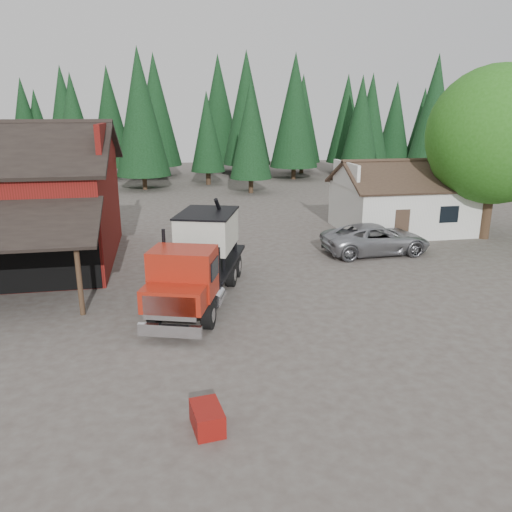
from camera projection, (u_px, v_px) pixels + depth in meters
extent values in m
plane|color=#473E38|center=(234.00, 325.00, 18.31)|extent=(120.00, 120.00, 0.00)
cube|color=maroon|center=(106.00, 143.00, 25.16)|extent=(0.25, 7.00, 2.00)
cylinder|color=#382619|center=(79.00, 280.00, 18.90)|extent=(0.20, 0.20, 2.80)
cube|color=silver|center=(402.00, 208.00, 32.46)|extent=(8.00, 6.00, 3.00)
cube|color=#38281E|center=(417.00, 176.00, 30.41)|extent=(8.60, 3.42, 1.80)
cube|color=#38281E|center=(395.00, 170.00, 33.24)|extent=(8.60, 3.42, 1.80)
cube|color=silver|center=(346.00, 174.00, 31.12)|extent=(0.20, 4.20, 1.50)
cube|color=silver|center=(462.00, 171.00, 32.54)|extent=(0.20, 4.20, 1.50)
cube|color=#38281E|center=(402.00, 226.00, 29.49)|extent=(0.90, 0.06, 2.00)
cube|color=black|center=(449.00, 214.00, 29.85)|extent=(1.20, 0.06, 1.00)
cylinder|color=#382619|center=(486.00, 213.00, 30.32)|extent=(0.60, 0.60, 3.20)
sphere|color=#246116|center=(497.00, 135.00, 29.02)|extent=(8.00, 8.00, 8.00)
sphere|color=#246116|center=(468.00, 155.00, 29.90)|extent=(4.40, 4.40, 4.40)
cylinder|color=#382619|center=(251.00, 184.00, 47.44)|extent=(0.44, 0.44, 1.60)
cone|color=black|center=(251.00, 129.00, 46.01)|extent=(3.96, 3.96, 9.00)
cylinder|color=#382619|center=(427.00, 186.00, 46.52)|extent=(0.44, 0.44, 1.60)
cone|color=black|center=(434.00, 118.00, 44.80)|extent=(4.84, 4.84, 11.00)
cylinder|color=#382619|center=(145.00, 181.00, 49.43)|extent=(0.44, 0.44, 1.60)
cone|color=black|center=(140.00, 112.00, 47.58)|extent=(5.28, 5.28, 12.00)
cylinder|color=black|center=(155.00, 312.00, 18.16)|extent=(0.64, 1.10, 1.05)
cylinder|color=black|center=(209.00, 315.00, 17.91)|extent=(0.64, 1.10, 1.05)
cylinder|color=black|center=(188.00, 273.00, 22.52)|extent=(0.64, 1.10, 1.05)
cylinder|color=black|center=(231.00, 275.00, 22.27)|extent=(0.64, 1.10, 1.05)
cylinder|color=black|center=(195.00, 264.00, 23.79)|extent=(0.64, 1.10, 1.05)
cylinder|color=black|center=(236.00, 266.00, 23.54)|extent=(0.64, 1.10, 1.05)
cube|color=black|center=(201.00, 277.00, 20.83)|extent=(3.55, 8.12, 0.38)
cube|color=silver|center=(170.00, 331.00, 16.63)|extent=(2.14, 0.85, 0.43)
cube|color=silver|center=(169.00, 308.00, 16.51)|extent=(1.75, 0.66, 0.86)
cube|color=maroon|center=(174.00, 298.00, 17.01)|extent=(2.43, 1.85, 0.81)
cube|color=maroon|center=(183.00, 272.00, 18.04)|extent=(2.68, 2.25, 1.76)
cube|color=black|center=(177.00, 271.00, 17.24)|extent=(1.93, 0.70, 0.86)
cylinder|color=black|center=(164.00, 251.00, 18.83)|extent=(0.17, 0.17, 1.72)
cube|color=black|center=(190.00, 266.00, 18.96)|extent=(2.26, 0.84, 1.53)
cube|color=black|center=(208.00, 262.00, 22.03)|extent=(4.04, 6.01, 0.15)
cube|color=beige|center=(207.00, 231.00, 21.63)|extent=(3.07, 3.67, 1.53)
cone|color=beige|center=(208.00, 252.00, 21.90)|extent=(2.65, 2.65, 0.67)
cube|color=black|center=(207.00, 213.00, 21.41)|extent=(3.19, 3.79, 0.08)
cylinder|color=black|center=(226.00, 226.00, 22.86)|extent=(1.30, 1.86, 2.91)
cube|color=maroon|center=(207.00, 242.00, 24.20)|extent=(0.78, 0.90, 0.43)
cylinder|color=silver|center=(217.00, 297.00, 18.82)|extent=(0.80, 1.07, 0.53)
imported|color=#999AA0|center=(376.00, 239.00, 27.30)|extent=(6.01, 2.96, 1.64)
cube|color=maroon|center=(207.00, 418.00, 12.30)|extent=(0.84, 1.18, 0.60)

